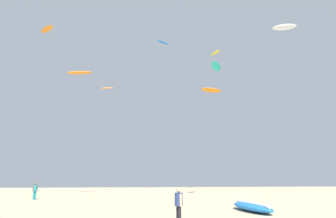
{
  "coord_description": "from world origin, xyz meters",
  "views": [
    {
      "loc": [
        -3.38,
        -12.77,
        2.34
      ],
      "look_at": [
        0.0,
        15.33,
        8.82
      ],
      "focal_mm": 31.86,
      "sensor_mm": 36.0,
      "label": 1
    }
  ],
  "objects_px": {
    "person_foreground": "(179,203)",
    "kite_grounded_near": "(252,207)",
    "kite_aloft_0": "(163,42)",
    "kite_aloft_4": "(79,73)",
    "kite_aloft_5": "(284,27)",
    "person_midground": "(35,190)",
    "kite_aloft_2": "(211,90)",
    "kite_aloft_3": "(107,88)",
    "kite_aloft_7": "(215,53)",
    "kite_aloft_1": "(47,29)",
    "kite_aloft_6": "(216,66)"
  },
  "relations": [
    {
      "from": "person_foreground",
      "to": "kite_grounded_near",
      "type": "xyz_separation_m",
      "value": [
        5.94,
        5.0,
        -0.74
      ]
    },
    {
      "from": "kite_aloft_0",
      "to": "kite_aloft_4",
      "type": "distance_m",
      "value": 15.4
    },
    {
      "from": "kite_aloft_5",
      "to": "person_midground",
      "type": "bearing_deg",
      "value": -165.2
    },
    {
      "from": "kite_aloft_5",
      "to": "kite_aloft_2",
      "type": "bearing_deg",
      "value": -161.17
    },
    {
      "from": "kite_aloft_0",
      "to": "kite_aloft_3",
      "type": "height_order",
      "value": "kite_aloft_0"
    },
    {
      "from": "kite_aloft_2",
      "to": "kite_aloft_7",
      "type": "height_order",
      "value": "kite_aloft_7"
    },
    {
      "from": "kite_aloft_0",
      "to": "kite_grounded_near",
      "type": "bearing_deg",
      "value": -80.4
    },
    {
      "from": "kite_aloft_5",
      "to": "kite_aloft_7",
      "type": "height_order",
      "value": "kite_aloft_5"
    },
    {
      "from": "kite_aloft_1",
      "to": "kite_aloft_7",
      "type": "relative_size",
      "value": 0.82
    },
    {
      "from": "person_midground",
      "to": "kite_aloft_0",
      "type": "xyz_separation_m",
      "value": [
        14.67,
        9.75,
        22.56
      ]
    },
    {
      "from": "kite_aloft_2",
      "to": "kite_aloft_5",
      "type": "relative_size",
      "value": 0.8
    },
    {
      "from": "kite_aloft_4",
      "to": "kite_aloft_7",
      "type": "xyz_separation_m",
      "value": [
        21.55,
        10.7,
        8.55
      ]
    },
    {
      "from": "kite_aloft_4",
      "to": "kite_aloft_6",
      "type": "bearing_deg",
      "value": -15.44
    },
    {
      "from": "kite_grounded_near",
      "to": "person_foreground",
      "type": "bearing_deg",
      "value": -139.91
    },
    {
      "from": "kite_aloft_2",
      "to": "kite_aloft_4",
      "type": "bearing_deg",
      "value": -176.84
    },
    {
      "from": "kite_aloft_3",
      "to": "kite_aloft_7",
      "type": "distance_m",
      "value": 20.59
    },
    {
      "from": "kite_aloft_2",
      "to": "kite_aloft_7",
      "type": "bearing_deg",
      "value": 69.35
    },
    {
      "from": "kite_aloft_7",
      "to": "kite_aloft_4",
      "type": "bearing_deg",
      "value": -153.59
    },
    {
      "from": "kite_grounded_near",
      "to": "kite_aloft_0",
      "type": "bearing_deg",
      "value": 99.6
    },
    {
      "from": "kite_aloft_1",
      "to": "kite_aloft_5",
      "type": "xyz_separation_m",
      "value": [
        36.43,
        7.89,
        6.81
      ]
    },
    {
      "from": "kite_aloft_0",
      "to": "kite_aloft_3",
      "type": "relative_size",
      "value": 1.12
    },
    {
      "from": "kite_aloft_6",
      "to": "kite_aloft_7",
      "type": "bearing_deg",
      "value": 73.55
    },
    {
      "from": "kite_aloft_4",
      "to": "kite_aloft_5",
      "type": "height_order",
      "value": "kite_aloft_5"
    },
    {
      "from": "person_foreground",
      "to": "person_midground",
      "type": "bearing_deg",
      "value": 106.58
    },
    {
      "from": "kite_aloft_6",
      "to": "kite_aloft_4",
      "type": "bearing_deg",
      "value": 164.56
    },
    {
      "from": "kite_aloft_5",
      "to": "kite_grounded_near",
      "type": "bearing_deg",
      "value": -126.41
    },
    {
      "from": "kite_aloft_5",
      "to": "kite_aloft_7",
      "type": "distance_m",
      "value": 12.33
    },
    {
      "from": "kite_grounded_near",
      "to": "kite_aloft_1",
      "type": "distance_m",
      "value": 31.91
    },
    {
      "from": "kite_aloft_2",
      "to": "kite_aloft_6",
      "type": "height_order",
      "value": "kite_aloft_6"
    },
    {
      "from": "person_midground",
      "to": "kite_aloft_4",
      "type": "height_order",
      "value": "kite_aloft_4"
    },
    {
      "from": "person_foreground",
      "to": "kite_aloft_2",
      "type": "relative_size",
      "value": 0.55
    },
    {
      "from": "person_midground",
      "to": "kite_aloft_1",
      "type": "relative_size",
      "value": 0.71
    },
    {
      "from": "kite_aloft_1",
      "to": "kite_aloft_6",
      "type": "xyz_separation_m",
      "value": [
        20.97,
        -2.76,
        -5.11
      ]
    },
    {
      "from": "kite_aloft_4",
      "to": "kite_aloft_5",
      "type": "xyz_separation_m",
      "value": [
        32.46,
        5.96,
        11.77
      ]
    },
    {
      "from": "person_midground",
      "to": "kite_aloft_4",
      "type": "distance_m",
      "value": 15.32
    },
    {
      "from": "person_foreground",
      "to": "kite_aloft_6",
      "type": "height_order",
      "value": "kite_aloft_6"
    },
    {
      "from": "kite_aloft_1",
      "to": "kite_aloft_5",
      "type": "bearing_deg",
      "value": 12.22
    },
    {
      "from": "kite_aloft_0",
      "to": "kite_aloft_1",
      "type": "relative_size",
      "value": 0.97
    },
    {
      "from": "person_midground",
      "to": "kite_aloft_6",
      "type": "xyz_separation_m",
      "value": [
        20.1,
        -1.26,
        14.46
      ]
    },
    {
      "from": "kite_aloft_1",
      "to": "kite_aloft_4",
      "type": "bearing_deg",
      "value": 25.97
    },
    {
      "from": "kite_aloft_3",
      "to": "kite_aloft_4",
      "type": "relative_size",
      "value": 0.61
    },
    {
      "from": "kite_aloft_2",
      "to": "kite_aloft_4",
      "type": "xyz_separation_m",
      "value": [
        -17.89,
        -0.99,
        1.44
      ]
    },
    {
      "from": "kite_aloft_2",
      "to": "kite_aloft_5",
      "type": "bearing_deg",
      "value": 18.83
    },
    {
      "from": "person_midground",
      "to": "kite_aloft_1",
      "type": "xyz_separation_m",
      "value": [
        -0.87,
        1.5,
        19.56
      ]
    },
    {
      "from": "kite_grounded_near",
      "to": "kite_aloft_0",
      "type": "relative_size",
      "value": 2.28
    },
    {
      "from": "kite_grounded_near",
      "to": "kite_aloft_3",
      "type": "relative_size",
      "value": 2.55
    },
    {
      "from": "kite_aloft_5",
      "to": "kite_aloft_3",
      "type": "bearing_deg",
      "value": 177.44
    },
    {
      "from": "kite_grounded_near",
      "to": "kite_aloft_7",
      "type": "relative_size",
      "value": 1.81
    },
    {
      "from": "kite_grounded_near",
      "to": "kite_aloft_4",
      "type": "relative_size",
      "value": 1.56
    },
    {
      "from": "person_midground",
      "to": "kite_aloft_0",
      "type": "bearing_deg",
      "value": -109.96
    }
  ]
}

